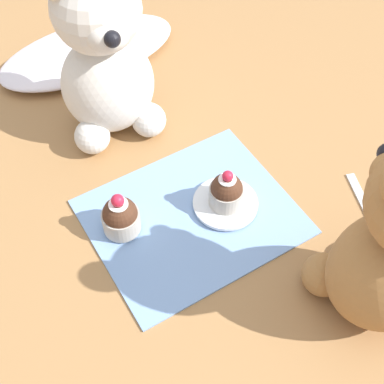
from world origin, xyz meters
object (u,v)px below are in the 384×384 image
teaspoon (366,206)px  cupcake_near_tan_bear (226,191)px  teddy_bear_cream (104,58)px  saucer_plate (225,203)px  cupcake_near_cream_bear (120,216)px

teaspoon → cupcake_near_tan_bear: bearing=-101.2°
teddy_bear_cream → saucer_plate: size_ratio=3.02×
cupcake_near_cream_bear → teddy_bear_cream: bearing=66.9°
saucer_plate → cupcake_near_cream_bear: bearing=164.2°
cupcake_near_cream_bear → saucer_plate: 0.14m
cupcake_near_tan_bear → cupcake_near_cream_bear: bearing=164.2°
teddy_bear_cream → saucer_plate: bearing=-66.9°
saucer_plate → cupcake_near_tan_bear: cupcake_near_tan_bear is taller
saucer_plate → teaspoon: 0.19m
teddy_bear_cream → teaspoon: teddy_bear_cream is taller
cupcake_near_cream_bear → teaspoon: (0.30, -0.14, -0.03)m
teddy_bear_cream → teaspoon: (0.22, -0.32, -0.12)m
teaspoon → saucer_plate: bearing=-101.2°
cupcake_near_tan_bear → teaspoon: size_ratio=0.54×
saucer_plate → cupcake_near_tan_bear: 0.03m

